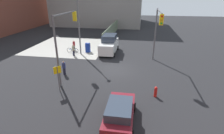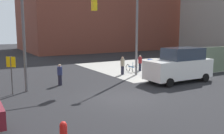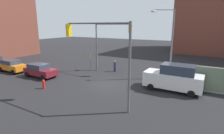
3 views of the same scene
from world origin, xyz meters
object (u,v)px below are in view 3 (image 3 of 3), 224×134
hatchback_maroon (40,70)px  pedestrian_crossing (163,69)px  street_lamp_corner (169,39)px  bicycle_leaning_on_fence (175,73)px  sedan_orange (12,66)px  van_white_delivery (174,78)px  traffic_signal_nw_corner (109,38)px  traffic_signal_se_corner (102,47)px  pedestrian_waiting (186,70)px  pedestrian_walking_north (115,66)px  fire_hydrant (44,84)px  mailbox_blue (177,75)px

hatchback_maroon → pedestrian_crossing: 15.30m
street_lamp_corner → bicycle_leaning_on_fence: (0.71, 1.60, -4.35)m
sedan_orange → van_white_delivery: bearing=9.9°
traffic_signal_nw_corner → traffic_signal_se_corner: (4.75, -9.00, 0.03)m
pedestrian_waiting → pedestrian_walking_north: 9.07m
fire_hydrant → bicycle_leaning_on_fence: 15.56m
street_lamp_corner → bicycle_leaning_on_fence: bearing=66.2°
traffic_signal_se_corner → mailbox_blue: (3.92, 9.50, -3.89)m
mailbox_blue → pedestrian_waiting: pedestrian_waiting is taller
street_lamp_corner → mailbox_blue: size_ratio=5.59×
sedan_orange → hatchback_maroon: same height
fire_hydrant → pedestrian_crossing: size_ratio=0.58×
fire_hydrant → hatchback_maroon: bearing=145.6°
traffic_signal_nw_corner → pedestrian_walking_north: bearing=56.0°
street_lamp_corner → sedan_orange: (-19.12, -7.40, -3.86)m
street_lamp_corner → pedestrian_crossing: 4.03m
street_lamp_corner → fire_hydrant: 14.55m
van_white_delivery → hatchback_maroon: bearing=-167.3°
traffic_signal_se_corner → pedestrian_walking_north: size_ratio=4.18×
street_lamp_corner → pedestrian_crossing: (-0.69, 0.91, -3.86)m
fire_hydrant → bicycle_leaning_on_fence: bearing=47.1°
traffic_signal_se_corner → mailbox_blue: 10.99m
pedestrian_waiting → bicycle_leaning_on_fence: 1.30m
mailbox_blue → traffic_signal_nw_corner: bearing=-176.7°
fire_hydrant → hatchback_maroon: hatchback_maroon is taller
mailbox_blue → pedestrian_walking_north: bearing=178.6°
hatchback_maroon → van_white_delivery: bearing=12.7°
hatchback_maroon → pedestrian_walking_north: 9.61m
fire_hydrant → street_lamp_corner: bearing=44.7°
hatchback_maroon → van_white_delivery: 15.58m
sedan_orange → bicycle_leaning_on_fence: 21.78m
pedestrian_crossing → bicycle_leaning_on_fence: (1.40, 0.70, -0.49)m
traffic_signal_se_corner → hatchback_maroon: size_ratio=1.55×
street_lamp_corner → pedestrian_waiting: bearing=43.4°
pedestrian_crossing → pedestrian_waiting: (2.60, 0.90, -0.04)m
sedan_orange → fire_hydrant: bearing=-14.6°
van_white_delivery → sedan_orange: bearing=-170.1°
mailbox_blue → pedestrian_waiting: 2.47m
street_lamp_corner → bicycle_leaning_on_fence: street_lamp_corner is taller
pedestrian_waiting → fire_hydrant: bearing=91.0°
fire_hydrant → sedan_orange: 9.54m
traffic_signal_se_corner → van_white_delivery: 8.25m
hatchback_maroon → van_white_delivery: (15.19, 3.41, 0.44)m
hatchback_maroon → traffic_signal_se_corner: bearing=-14.6°
traffic_signal_nw_corner → mailbox_blue: size_ratio=4.55×
mailbox_blue → sedan_orange: sedan_orange is taller
hatchback_maroon → bicycle_leaning_on_fence: size_ratio=2.39×
bicycle_leaning_on_fence → van_white_delivery: bearing=-81.4°
traffic_signal_se_corner → sedan_orange: bearing=170.7°
traffic_signal_nw_corner → hatchback_maroon: size_ratio=1.55×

